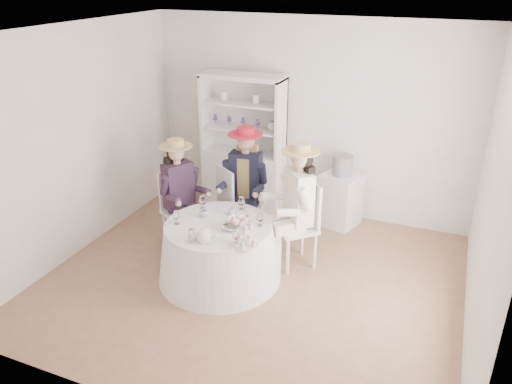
% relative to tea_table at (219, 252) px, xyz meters
% --- Properties ---
extents(ground, '(4.50, 4.50, 0.00)m').
position_rel_tea_table_xyz_m(ground, '(0.36, 0.10, -0.34)').
color(ground, '#865D43').
rests_on(ground, ground).
extents(ceiling, '(4.50, 4.50, 0.00)m').
position_rel_tea_table_xyz_m(ceiling, '(0.36, 0.10, 2.36)').
color(ceiling, white).
rests_on(ceiling, wall_back).
extents(wall_back, '(4.50, 0.00, 4.50)m').
position_rel_tea_table_xyz_m(wall_back, '(0.36, 2.10, 1.01)').
color(wall_back, silver).
rests_on(wall_back, ground).
extents(wall_front, '(4.50, 0.00, 4.50)m').
position_rel_tea_table_xyz_m(wall_front, '(0.36, -1.90, 1.01)').
color(wall_front, silver).
rests_on(wall_front, ground).
extents(wall_left, '(0.00, 4.50, 4.50)m').
position_rel_tea_table_xyz_m(wall_left, '(-1.89, 0.10, 1.01)').
color(wall_left, silver).
rests_on(wall_left, ground).
extents(wall_right, '(0.00, 4.50, 4.50)m').
position_rel_tea_table_xyz_m(wall_right, '(2.61, 0.10, 1.01)').
color(wall_right, silver).
rests_on(wall_right, ground).
extents(tea_table, '(1.38, 1.38, 0.68)m').
position_rel_tea_table_xyz_m(tea_table, '(0.00, 0.00, 0.00)').
color(tea_table, white).
rests_on(tea_table, ground).
extents(hutch, '(1.20, 0.55, 1.95)m').
position_rel_tea_table_xyz_m(hutch, '(-0.49, 1.83, 0.35)').
color(hutch, silver).
rests_on(hutch, ground).
extents(side_table, '(0.59, 0.59, 0.73)m').
position_rel_tea_table_xyz_m(side_table, '(0.93, 1.81, 0.03)').
color(side_table, silver).
rests_on(side_table, ground).
extents(hatbox, '(0.33, 0.33, 0.27)m').
position_rel_tea_table_xyz_m(hatbox, '(0.93, 1.81, 0.53)').
color(hatbox, black).
rests_on(hatbox, side_table).
extents(guest_left, '(0.59, 0.54, 1.40)m').
position_rel_tea_table_xyz_m(guest_left, '(-0.77, 0.50, 0.45)').
color(guest_left, silver).
rests_on(guest_left, ground).
extents(guest_mid, '(0.56, 0.58, 1.51)m').
position_rel_tea_table_xyz_m(guest_mid, '(-0.08, 0.92, 0.52)').
color(guest_mid, silver).
rests_on(guest_mid, ground).
extents(guest_right, '(0.64, 0.64, 1.51)m').
position_rel_tea_table_xyz_m(guest_right, '(0.70, 0.60, 0.51)').
color(guest_right, silver).
rests_on(guest_right, ground).
extents(spare_chair, '(0.58, 0.58, 1.02)m').
position_rel_tea_table_xyz_m(spare_chair, '(-0.22, 0.85, 0.21)').
color(spare_chair, silver).
rests_on(spare_chair, ground).
extents(teacup_a, '(0.11, 0.11, 0.07)m').
position_rel_tea_table_xyz_m(teacup_a, '(-0.24, 0.10, 0.38)').
color(teacup_a, white).
rests_on(teacup_a, tea_table).
extents(teacup_b, '(0.09, 0.09, 0.07)m').
position_rel_tea_table_xyz_m(teacup_b, '(0.03, 0.27, 0.38)').
color(teacup_b, white).
rests_on(teacup_b, tea_table).
extents(teacup_c, '(0.09, 0.09, 0.06)m').
position_rel_tea_table_xyz_m(teacup_c, '(0.25, 0.18, 0.37)').
color(teacup_c, white).
rests_on(teacup_c, tea_table).
extents(flower_bowl, '(0.21, 0.21, 0.05)m').
position_rel_tea_table_xyz_m(flower_bowl, '(0.18, -0.06, 0.37)').
color(flower_bowl, white).
rests_on(flower_bowl, tea_table).
extents(flower_arrangement, '(0.20, 0.20, 0.07)m').
position_rel_tea_table_xyz_m(flower_arrangement, '(0.21, 0.01, 0.44)').
color(flower_arrangement, '#EA7580').
rests_on(flower_arrangement, tea_table).
extents(table_teapot, '(0.23, 0.16, 0.17)m').
position_rel_tea_table_xyz_m(table_teapot, '(0.05, -0.40, 0.42)').
color(table_teapot, white).
rests_on(table_teapot, tea_table).
extents(sandwich_plate, '(0.23, 0.23, 0.05)m').
position_rel_tea_table_xyz_m(sandwich_plate, '(-0.03, -0.37, 0.36)').
color(sandwich_plate, white).
rests_on(sandwich_plate, tea_table).
extents(cupcake_stand, '(0.26, 0.26, 0.24)m').
position_rel_tea_table_xyz_m(cupcake_stand, '(0.46, -0.30, 0.43)').
color(cupcake_stand, white).
rests_on(cupcake_stand, tea_table).
extents(stemware_set, '(0.94, 0.98, 0.15)m').
position_rel_tea_table_xyz_m(stemware_set, '(-0.00, -0.00, 0.42)').
color(stemware_set, white).
rests_on(stemware_set, tea_table).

